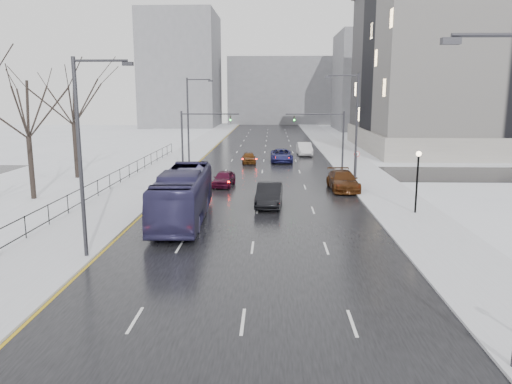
# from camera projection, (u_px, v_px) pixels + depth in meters

# --- Properties ---
(road) EXTENTS (16.00, 150.00, 0.04)m
(road) POSITION_uv_depth(u_px,v_px,m) (264.00, 159.00, 64.41)
(road) COLOR black
(road) RESTS_ON ground
(cross_road) EXTENTS (130.00, 10.00, 0.04)m
(cross_road) POSITION_uv_depth(u_px,v_px,m) (262.00, 173.00, 52.64)
(cross_road) COLOR black
(cross_road) RESTS_ON ground
(sidewalk_left) EXTENTS (5.00, 150.00, 0.16)m
(sidewalk_left) POSITION_uv_depth(u_px,v_px,m) (183.00, 158.00, 64.73)
(sidewalk_left) COLOR silver
(sidewalk_left) RESTS_ON ground
(sidewalk_right) EXTENTS (5.00, 150.00, 0.16)m
(sidewalk_right) POSITION_uv_depth(u_px,v_px,m) (346.00, 158.00, 64.06)
(sidewalk_right) COLOR silver
(sidewalk_right) RESTS_ON ground
(park_strip) EXTENTS (14.00, 150.00, 0.12)m
(park_strip) POSITION_uv_depth(u_px,v_px,m) (111.00, 158.00, 65.03)
(park_strip) COLOR white
(park_strip) RESTS_ON ground
(tree_park_d) EXTENTS (8.75, 8.75, 12.50)m
(tree_park_d) POSITION_uv_depth(u_px,v_px,m) (34.00, 200.00, 39.48)
(tree_park_d) COLOR black
(tree_park_d) RESTS_ON ground
(tree_park_e) EXTENTS (9.45, 9.45, 13.50)m
(tree_park_e) POSITION_uv_depth(u_px,v_px,m) (78.00, 179.00, 49.30)
(tree_park_e) COLOR black
(tree_park_e) RESTS_ON ground
(iron_fence) EXTENTS (0.06, 70.00, 1.30)m
(iron_fence) POSITION_uv_depth(u_px,v_px,m) (73.00, 200.00, 35.23)
(iron_fence) COLOR black
(iron_fence) RESTS_ON sidewalk_left
(streetlight_r_mid) EXTENTS (2.95, 0.25, 10.00)m
(streetlight_r_mid) POSITION_uv_depth(u_px,v_px,m) (354.00, 125.00, 43.45)
(streetlight_r_mid) COLOR #2D2D33
(streetlight_r_mid) RESTS_ON ground
(streetlight_l_near) EXTENTS (2.95, 0.25, 10.00)m
(streetlight_l_near) POSITION_uv_depth(u_px,v_px,m) (84.00, 149.00, 24.36)
(streetlight_l_near) COLOR #2D2D33
(streetlight_l_near) RESTS_ON ground
(streetlight_l_far) EXTENTS (2.95, 0.25, 10.00)m
(streetlight_l_far) POSITION_uv_depth(u_px,v_px,m) (190.00, 118.00, 55.74)
(streetlight_l_far) COLOR #2D2D33
(streetlight_l_far) RESTS_ON ground
(lamppost_r_mid) EXTENTS (0.36, 0.36, 4.28)m
(lamppost_r_mid) POSITION_uv_depth(u_px,v_px,m) (418.00, 173.00, 34.08)
(lamppost_r_mid) COLOR black
(lamppost_r_mid) RESTS_ON sidewalk_right
(mast_signal_right) EXTENTS (6.10, 0.33, 6.50)m
(mast_signal_right) POSITION_uv_depth(u_px,v_px,m) (333.00, 135.00, 51.61)
(mast_signal_right) COLOR #2D2D33
(mast_signal_right) RESTS_ON ground
(mast_signal_left) EXTENTS (6.10, 0.33, 6.50)m
(mast_signal_left) POSITION_uv_depth(u_px,v_px,m) (192.00, 134.00, 52.08)
(mast_signal_left) COLOR #2D2D33
(mast_signal_left) RESTS_ON ground
(no_uturn_sign) EXTENTS (0.60, 0.06, 2.70)m
(no_uturn_sign) POSITION_uv_depth(u_px,v_px,m) (357.00, 157.00, 47.98)
(no_uturn_sign) COLOR #2D2D33
(no_uturn_sign) RESTS_ON sidewalk_right
(civic_building) EXTENTS (41.00, 31.00, 24.80)m
(civic_building) POSITION_uv_depth(u_px,v_px,m) (505.00, 73.00, 72.90)
(civic_building) COLOR gray
(civic_building) RESTS_ON ground
(bldg_far_right) EXTENTS (24.00, 20.00, 22.00)m
(bldg_far_right) POSITION_uv_depth(u_px,v_px,m) (389.00, 82.00, 115.32)
(bldg_far_right) COLOR slate
(bldg_far_right) RESTS_ON ground
(bldg_far_left) EXTENTS (18.00, 22.00, 28.00)m
(bldg_far_left) POSITION_uv_depth(u_px,v_px,m) (182.00, 71.00, 126.13)
(bldg_far_left) COLOR slate
(bldg_far_left) RESTS_ON ground
(bldg_far_center) EXTENTS (30.00, 18.00, 18.00)m
(bldg_far_center) POSITION_uv_depth(u_px,v_px,m) (283.00, 91.00, 140.98)
(bldg_far_center) COLOR slate
(bldg_far_center) RESTS_ON ground
(bus) EXTENTS (3.27, 12.08, 3.34)m
(bus) POSITION_uv_depth(u_px,v_px,m) (183.00, 195.00, 32.74)
(bus) COLOR #2D2A52
(bus) RESTS_ON road
(sedan_center_near) EXTENTS (2.06, 4.28, 1.41)m
(sedan_center_near) POSITION_uv_depth(u_px,v_px,m) (224.00, 179.00, 44.99)
(sedan_center_near) COLOR #3F0A20
(sedan_center_near) RESTS_ON road
(sedan_right_near) EXTENTS (2.10, 5.25, 1.70)m
(sedan_right_near) POSITION_uv_depth(u_px,v_px,m) (269.00, 195.00, 37.05)
(sedan_right_near) COLOR black
(sedan_right_near) RESTS_ON road
(sedan_right_cross) EXTENTS (2.74, 5.71, 1.57)m
(sedan_right_cross) POSITION_uv_depth(u_px,v_px,m) (281.00, 155.00, 61.18)
(sedan_right_cross) COLOR navy
(sedan_right_cross) RESTS_ON road
(sedan_right_far) EXTENTS (2.55, 5.80, 1.66)m
(sedan_right_far) POSITION_uv_depth(u_px,v_px,m) (343.00, 181.00, 43.20)
(sedan_right_far) COLOR #401F0B
(sedan_right_far) RESTS_ON road
(sedan_center_far) EXTENTS (1.91, 4.08, 1.35)m
(sedan_center_far) POSITION_uv_depth(u_px,v_px,m) (249.00, 158.00, 59.83)
(sedan_center_far) COLOR #542D0E
(sedan_center_far) RESTS_ON road
(sedan_right_distant) EXTENTS (2.07, 5.30, 1.72)m
(sedan_right_distant) POSITION_uv_depth(u_px,v_px,m) (304.00, 149.00, 67.74)
(sedan_right_distant) COLOR silver
(sedan_right_distant) RESTS_ON road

